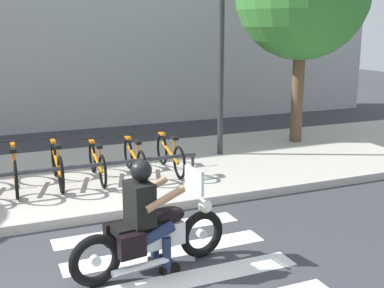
% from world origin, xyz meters
% --- Properties ---
extents(sidewalk, '(24.00, 4.40, 0.15)m').
position_xyz_m(sidewalk, '(0.00, 4.37, 0.07)').
color(sidewalk, '#B7B2A8').
rests_on(sidewalk, ground).
extents(crosswalk_stripe_2, '(2.80, 0.40, 0.01)m').
position_xyz_m(crosswalk_stripe_2, '(1.32, 0.00, 0.00)').
color(crosswalk_stripe_2, white).
rests_on(crosswalk_stripe_2, ground).
extents(crosswalk_stripe_3, '(2.80, 0.40, 0.01)m').
position_xyz_m(crosswalk_stripe_3, '(1.32, 0.80, 0.00)').
color(crosswalk_stripe_3, white).
rests_on(crosswalk_stripe_3, ground).
extents(crosswalk_stripe_4, '(2.80, 0.40, 0.01)m').
position_xyz_m(crosswalk_stripe_4, '(1.32, 1.60, 0.00)').
color(crosswalk_stripe_4, white).
rests_on(crosswalk_stripe_4, ground).
extents(motorcycle, '(2.09, 0.75, 1.23)m').
position_xyz_m(motorcycle, '(0.98, 0.38, 0.46)').
color(motorcycle, black).
rests_on(motorcycle, ground).
extents(rider, '(0.68, 0.60, 1.44)m').
position_xyz_m(rider, '(0.91, 0.38, 0.83)').
color(rider, black).
rests_on(rider, ground).
extents(bicycle_3, '(0.48, 1.75, 0.80)m').
position_xyz_m(bicycle_3, '(-0.37, 3.88, 0.52)').
color(bicycle_3, black).
rests_on(bicycle_3, sidewalk).
extents(bicycle_4, '(0.48, 1.76, 0.80)m').
position_xyz_m(bicycle_4, '(0.35, 3.88, 0.52)').
color(bicycle_4, black).
rests_on(bicycle_4, sidewalk).
extents(bicycle_5, '(0.48, 1.65, 0.73)m').
position_xyz_m(bicycle_5, '(1.08, 3.89, 0.49)').
color(bicycle_5, black).
rests_on(bicycle_5, sidewalk).
extents(bicycle_6, '(0.48, 1.64, 0.74)m').
position_xyz_m(bicycle_6, '(1.80, 3.89, 0.49)').
color(bicycle_6, black).
rests_on(bicycle_6, sidewalk).
extents(bicycle_7, '(0.48, 1.70, 0.76)m').
position_xyz_m(bicycle_7, '(2.52, 3.88, 0.50)').
color(bicycle_7, black).
rests_on(bicycle_7, sidewalk).
extents(bike_rack, '(5.67, 0.07, 0.49)m').
position_xyz_m(bike_rack, '(-0.01, 3.33, 0.58)').
color(bike_rack, '#333338').
rests_on(bike_rack, sidewalk).
extents(street_lamp, '(0.28, 0.28, 4.07)m').
position_xyz_m(street_lamp, '(4.05, 4.77, 2.48)').
color(street_lamp, '#2D2D33').
rests_on(street_lamp, ground).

